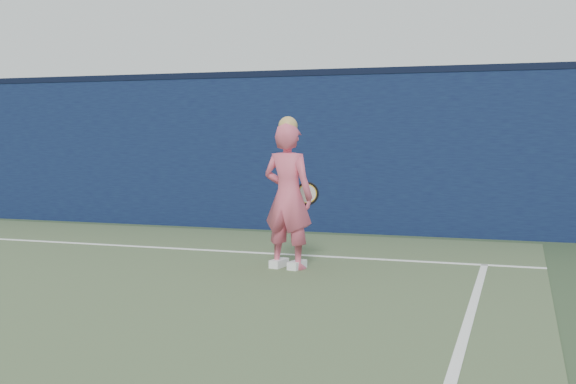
% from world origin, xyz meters
% --- Properties ---
extents(backstop_wall, '(24.00, 0.40, 2.50)m').
position_xyz_m(backstop_wall, '(0.00, 6.50, 1.25)').
color(backstop_wall, '#0B1133').
rests_on(backstop_wall, ground).
extents(wall_cap, '(24.00, 0.42, 0.10)m').
position_xyz_m(wall_cap, '(0.00, 6.50, 2.55)').
color(wall_cap, black).
rests_on(wall_cap, backstop_wall).
extents(player, '(0.68, 0.51, 1.77)m').
position_xyz_m(player, '(2.62, 3.12, 0.85)').
color(player, '#D7536D').
rests_on(player, ground).
extents(racket, '(0.54, 0.14, 0.29)m').
position_xyz_m(racket, '(2.70, 3.56, 0.84)').
color(racket, black).
rests_on(racket, ground).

